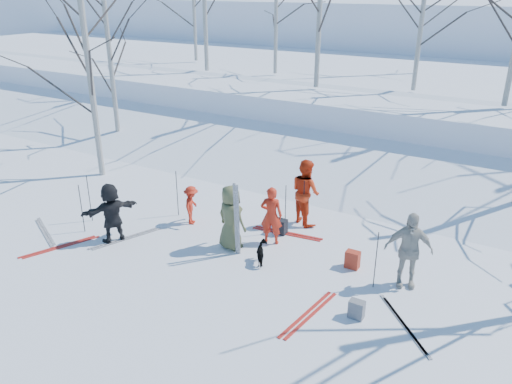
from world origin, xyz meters
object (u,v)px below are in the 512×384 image
Objects in this scene: backpack_grey at (357,309)px; skier_redor_behind at (306,192)px; skier_grey_west at (111,213)px; skier_red_north at (271,215)px; backpack_dark at (280,226)px; skier_cream_east at (408,250)px; skier_olive_center at (231,217)px; skier_red_seated at (192,205)px; dog at (262,253)px; backpack_red at (352,260)px.

skier_redor_behind is at bearing 129.32° from backpack_grey.
skier_redor_behind is 1.17× the size of skier_grey_west.
backpack_dark is (-0.04, 0.57, -0.56)m from skier_red_north.
skier_cream_east reaches higher than backpack_grey.
skier_red_north is 0.84× the size of skier_redor_behind.
skier_grey_west is 6.52m from backpack_grey.
skier_olive_center is at bearing 26.92° from skier_red_north.
skier_red_seated is at bearing 62.81° from skier_redor_behind.
backpack_grey is (3.69, -1.12, -0.64)m from skier_olive_center.
backpack_red is at bearing 170.12° from dog.
dog is at bearing 173.66° from skier_cream_east.
skier_redor_behind reaches higher than skier_red_seated.
skier_cream_east is at bearing 73.45° from backpack_grey.
skier_red_north is 3.63× the size of backpack_red.
skier_olive_center reaches higher than skier_grey_west.
skier_red_north is 0.88× the size of skier_cream_east.
skier_red_seated reaches higher than backpack_dark.
skier_red_north is 2.43m from skier_red_seated.
backpack_grey is at bearing 160.10° from skier_redor_behind.
backpack_red is at bearing 172.04° from skier_redor_behind.
skier_grey_west is at bearing -20.79° from dog.
dog is 1.45× the size of backpack_red.
backpack_grey is 0.95× the size of backpack_dark.
dog is at bearing 161.98° from backpack_grey.
skier_olive_center reaches higher than dog.
dog is 2.78m from backpack_grey.
skier_olive_center is 1.03m from skier_red_north.
skier_grey_west is at bearing -143.86° from backpack_dark.
skier_grey_west is at bearing -178.97° from backpack_grey.
skier_redor_behind is (0.94, 2.24, 0.08)m from skier_olive_center.
skier_redor_behind is at bearing 131.73° from skier_cream_east.
skier_redor_behind is 4.35× the size of backpack_red.
skier_cream_east reaches higher than backpack_dark.
dog is (0.32, -0.99, -0.51)m from skier_red_north.
skier_red_north reaches higher than backpack_red.
skier_olive_center is 3.08m from backpack_red.
backpack_dark is at bearing 163.46° from backpack_red.
skier_cream_east is 1.41m from backpack_red.
skier_redor_behind is 4.40m from backpack_grey.
backpack_dark is at bearing -96.15° from skier_red_seated.
skier_redor_behind is 2.59m from dog.
backpack_red is 1.91m from backpack_grey.
skier_cream_east is at bearing 130.13° from skier_grey_west.
skier_redor_behind reaches higher than backpack_grey.
skier_redor_behind is at bearing -102.50° from skier_olive_center.
skier_red_seated is 2.59× the size of backpack_red.
skier_red_north is at bearing -107.08° from dog.
skier_redor_behind is at bearing -80.80° from skier_red_seated.
backpack_dark is at bearing 147.06° from skier_cream_east.
skier_cream_east reaches higher than skier_red_north.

